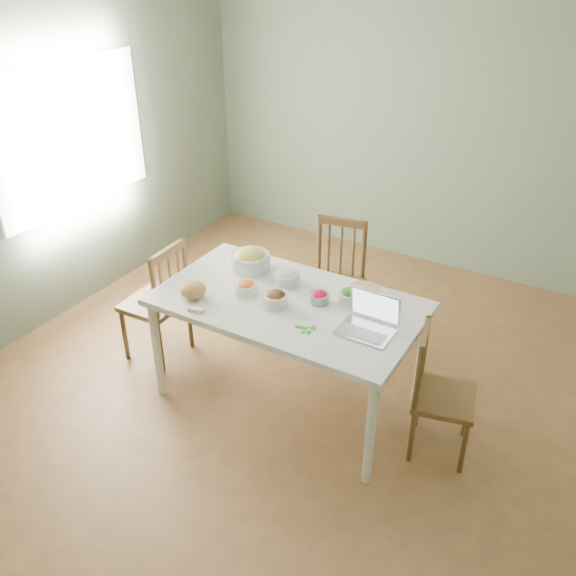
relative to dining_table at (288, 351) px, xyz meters
The scene contains 19 objects.
floor 0.46m from the dining_table, 27.58° to the left, with size 5.00×5.00×0.00m, color brown.
wall_back 2.76m from the dining_table, 86.22° to the left, with size 5.00×0.00×2.70m, color #64785B.
wall_left 2.51m from the dining_table, behind, with size 0.00×5.00×2.70m, color #64785B.
window_left 2.58m from the dining_table, behind, with size 0.04×1.60×1.20m, color white.
dining_table is the anchor object (origin of this frame).
chair_far 0.89m from the dining_table, 95.52° to the left, with size 0.44×0.42×1.00m, color #462E11, non-canonical shape.
chair_left 1.18m from the dining_table, behind, with size 0.44×0.42×0.99m, color #462E11, non-canonical shape.
chair_right 1.12m from the dining_table, ahead, with size 0.40×0.38×0.90m, color #462E11, non-canonical shape.
bread_boule 0.80m from the dining_table, 153.89° to the right, with size 0.18×0.18×0.11m, color tan.
butter_stick 0.75m from the dining_table, 136.48° to the right, with size 0.10×0.03×0.03m, color beige.
bowl_squash 0.72m from the dining_table, 152.40° to the left, with size 0.29×0.29×0.17m, color gold, non-canonical shape.
bowl_carrot 0.56m from the dining_table, 169.86° to the right, with size 0.16×0.16×0.09m, color orange, non-canonical shape.
bowl_onion 0.52m from the dining_table, 122.49° to the left, with size 0.18×0.18×0.10m, color #F9F8C3, non-canonical shape.
bowl_mushroom 0.48m from the dining_table, 112.15° to the right, with size 0.17×0.17×0.11m, color #482A0E, non-canonical shape.
bowl_redpep 0.50m from the dining_table, 25.68° to the left, with size 0.13×0.13×0.08m, color #BA0513, non-canonical shape.
bowl_broccoli 0.62m from the dining_table, 29.14° to the left, with size 0.15×0.15×0.10m, color #173E11, non-canonical shape.
flatbread 0.69m from the dining_table, 44.58° to the left, with size 0.22×0.22×0.02m, color #CFB877.
basil_bunch 0.55m from the dining_table, 42.75° to the right, with size 0.17×0.17×0.02m, color #1E7314, non-canonical shape.
laptop 0.81m from the dining_table, ahead, with size 0.34×0.27×0.24m, color silver, non-canonical shape.
Camera 1 is at (1.60, -3.11, 3.00)m, focal length 38.18 mm.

